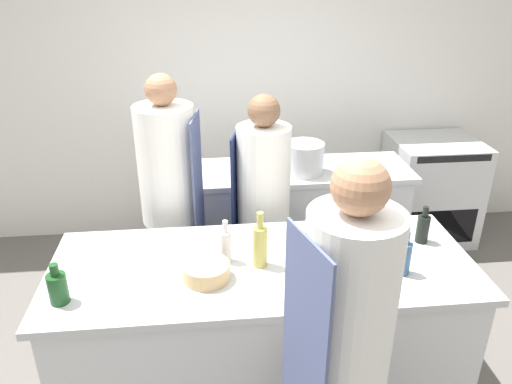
# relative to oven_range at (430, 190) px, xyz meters

# --- Properties ---
(wall_back) EXTENTS (8.00, 0.06, 2.80)m
(wall_back) POSITION_rel_oven_range_xyz_m (-1.75, 0.38, 0.93)
(wall_back) COLOR silver
(wall_back) RESTS_ON ground_plane
(prep_counter) EXTENTS (2.23, 0.87, 0.93)m
(prep_counter) POSITION_rel_oven_range_xyz_m (-1.75, -1.75, 0.00)
(prep_counter) COLOR silver
(prep_counter) RESTS_ON ground_plane
(pass_counter) EXTENTS (1.99, 0.58, 0.93)m
(pass_counter) POSITION_rel_oven_range_xyz_m (-1.47, -0.49, 0.00)
(pass_counter) COLOR silver
(pass_counter) RESTS_ON ground_plane
(oven_range) EXTENTS (0.75, 0.66, 0.94)m
(oven_range) POSITION_rel_oven_range_xyz_m (0.00, 0.00, 0.00)
(oven_range) COLOR silver
(oven_range) RESTS_ON ground_plane
(chef_at_prep_near) EXTENTS (0.40, 0.38, 1.81)m
(chef_at_prep_near) POSITION_rel_oven_range_xyz_m (-1.52, -2.51, 0.45)
(chef_at_prep_near) COLOR black
(chef_at_prep_near) RESTS_ON ground_plane
(chef_at_stove) EXTENTS (0.40, 0.38, 1.78)m
(chef_at_stove) POSITION_rel_oven_range_xyz_m (-2.27, -0.98, 0.42)
(chef_at_stove) COLOR black
(chef_at_stove) RESTS_ON ground_plane
(chef_at_pass_far) EXTENTS (0.40, 0.38, 1.64)m
(chef_at_pass_far) POSITION_rel_oven_range_xyz_m (-1.66, -0.99, 0.35)
(chef_at_pass_far) COLOR black
(chef_at_pass_far) RESTS_ON ground_plane
(bottle_olive_oil) EXTENTS (0.06, 0.06, 0.24)m
(bottle_olive_oil) POSITION_rel_oven_range_xyz_m (-1.94, -1.70, 0.56)
(bottle_olive_oil) COLOR silver
(bottle_olive_oil) RESTS_ON prep_counter
(bottle_vinegar) EXTENTS (0.07, 0.07, 0.22)m
(bottle_vinegar) POSITION_rel_oven_range_xyz_m (-0.83, -1.62, 0.55)
(bottle_vinegar) COLOR black
(bottle_vinegar) RESTS_ON prep_counter
(bottle_wine) EXTENTS (0.08, 0.08, 0.31)m
(bottle_wine) POSITION_rel_oven_range_xyz_m (-1.77, -1.76, 0.59)
(bottle_wine) COLOR #B2A84C
(bottle_wine) RESTS_ON prep_counter
(bottle_cooking_oil) EXTENTS (0.07, 0.07, 0.24)m
(bottle_cooking_oil) POSITION_rel_oven_range_xyz_m (-1.05, -1.91, 0.56)
(bottle_cooking_oil) COLOR #2D5175
(bottle_cooking_oil) RESTS_ON prep_counter
(bottle_sauce) EXTENTS (0.09, 0.09, 0.21)m
(bottle_sauce) POSITION_rel_oven_range_xyz_m (-2.73, -1.97, 0.55)
(bottle_sauce) COLOR #19471E
(bottle_sauce) RESTS_ON prep_counter
(bowl_mixing_large) EXTENTS (0.26, 0.26, 0.08)m
(bowl_mixing_large) POSITION_rel_oven_range_xyz_m (-1.38, -1.56, 0.50)
(bowl_mixing_large) COLOR tan
(bowl_mixing_large) RESTS_ON prep_counter
(bowl_prep_small) EXTENTS (0.23, 0.23, 0.09)m
(bowl_prep_small) POSITION_rel_oven_range_xyz_m (-2.04, -1.86, 0.51)
(bowl_prep_small) COLOR tan
(bowl_prep_small) RESTS_ON prep_counter
(stockpot) EXTENTS (0.29, 0.29, 0.23)m
(stockpot) POSITION_rel_oven_range_xyz_m (-1.30, -0.57, 0.58)
(stockpot) COLOR silver
(stockpot) RESTS_ON pass_counter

